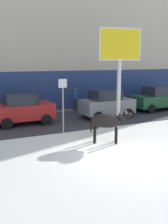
{
  "coord_description": "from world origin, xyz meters",
  "views": [
    {
      "loc": [
        -5.81,
        -8.43,
        3.73
      ],
      "look_at": [
        0.13,
        3.89,
        1.1
      ],
      "focal_mm": 42.95,
      "sensor_mm": 36.0,
      "label": 1
    }
  ],
  "objects_px": {
    "cow_black": "(107,122)",
    "billboard": "(120,50)",
    "car_red_hatchback": "(23,109)",
    "car_grey_hatchback": "(107,104)",
    "pedestrian_near_billboard": "(75,99)",
    "street_sign": "(63,102)",
    "car_darkgreen_sedan": "(158,98)"
  },
  "relations": [
    {
      "from": "pedestrian_near_billboard",
      "to": "car_red_hatchback",
      "type": "bearing_deg",
      "value": -149.44
    },
    {
      "from": "cow_black",
      "to": "car_red_hatchback",
      "type": "distance_m",
      "value": 5.94
    },
    {
      "from": "billboard",
      "to": "car_grey_hatchback",
      "type": "distance_m",
      "value": 3.83
    },
    {
      "from": "car_darkgreen_sedan",
      "to": "pedestrian_near_billboard",
      "type": "height_order",
      "value": "car_darkgreen_sedan"
    },
    {
      "from": "car_darkgreen_sedan",
      "to": "street_sign",
      "type": "xyz_separation_m",
      "value": [
        -9.01,
        -3.14,
        0.76
      ]
    },
    {
      "from": "car_darkgreen_sedan",
      "to": "street_sign",
      "type": "height_order",
      "value": "street_sign"
    },
    {
      "from": "pedestrian_near_billboard",
      "to": "street_sign",
      "type": "distance_m",
      "value": 6.52
    },
    {
      "from": "cow_black",
      "to": "billboard",
      "type": "bearing_deg",
      "value": 49.72
    },
    {
      "from": "car_grey_hatchback",
      "to": "street_sign",
      "type": "distance_m",
      "value": 4.76
    },
    {
      "from": "street_sign",
      "to": "car_grey_hatchback",
      "type": "bearing_deg",
      "value": 31.13
    },
    {
      "from": "car_red_hatchback",
      "to": "car_grey_hatchback",
      "type": "xyz_separation_m",
      "value": [
        5.45,
        -0.5,
        0.0
      ]
    },
    {
      "from": "cow_black",
      "to": "car_grey_hatchback",
      "type": "distance_m",
      "value": 5.56
    },
    {
      "from": "car_red_hatchback",
      "to": "street_sign",
      "type": "height_order",
      "value": "street_sign"
    },
    {
      "from": "car_grey_hatchback",
      "to": "street_sign",
      "type": "xyz_separation_m",
      "value": [
        -4.02,
        -2.43,
        0.74
      ]
    },
    {
      "from": "cow_black",
      "to": "street_sign",
      "type": "height_order",
      "value": "street_sign"
    },
    {
      "from": "car_red_hatchback",
      "to": "pedestrian_near_billboard",
      "type": "relative_size",
      "value": 2.04
    },
    {
      "from": "cow_black",
      "to": "pedestrian_near_billboard",
      "type": "height_order",
      "value": "pedestrian_near_billboard"
    },
    {
      "from": "cow_black",
      "to": "street_sign",
      "type": "bearing_deg",
      "value": 117.22
    },
    {
      "from": "billboard",
      "to": "street_sign",
      "type": "distance_m",
      "value": 4.67
    },
    {
      "from": "car_grey_hatchback",
      "to": "car_darkgreen_sedan",
      "type": "height_order",
      "value": "car_grey_hatchback"
    },
    {
      "from": "car_darkgreen_sedan",
      "to": "street_sign",
      "type": "relative_size",
      "value": 1.5
    },
    {
      "from": "billboard",
      "to": "car_red_hatchback",
      "type": "height_order",
      "value": "billboard"
    },
    {
      "from": "cow_black",
      "to": "pedestrian_near_billboard",
      "type": "distance_m",
      "value": 8.26
    },
    {
      "from": "pedestrian_near_billboard",
      "to": "cow_black",
      "type": "bearing_deg",
      "value": -103.64
    },
    {
      "from": "pedestrian_near_billboard",
      "to": "street_sign",
      "type": "relative_size",
      "value": 0.61
    },
    {
      "from": "car_grey_hatchback",
      "to": "car_red_hatchback",
      "type": "bearing_deg",
      "value": 174.73
    },
    {
      "from": "billboard",
      "to": "cow_black",
      "type": "bearing_deg",
      "value": -130.28
    },
    {
      "from": "cow_black",
      "to": "billboard",
      "type": "relative_size",
      "value": 0.33
    },
    {
      "from": "car_red_hatchback",
      "to": "pedestrian_near_billboard",
      "type": "bearing_deg",
      "value": 30.56
    },
    {
      "from": "cow_black",
      "to": "pedestrian_near_billboard",
      "type": "bearing_deg",
      "value": 76.36
    },
    {
      "from": "cow_black",
      "to": "billboard",
      "type": "height_order",
      "value": "billboard"
    },
    {
      "from": "billboard",
      "to": "street_sign",
      "type": "xyz_separation_m",
      "value": [
        -3.8,
        -0.66,
        -2.64
      ]
    }
  ]
}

